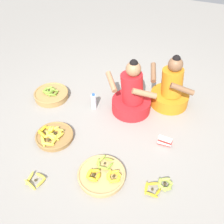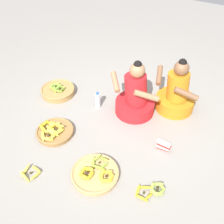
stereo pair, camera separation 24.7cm
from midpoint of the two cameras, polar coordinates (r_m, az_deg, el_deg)
The scene contains 10 objects.
ground_plane at distance 3.41m, azimuth 3.69°, elevation -2.50°, with size 10.00×10.00×0.00m, color gray.
vendor_woman_front at distance 3.43m, azimuth 7.11°, elevation 3.15°, with size 0.74×0.52×0.79m.
vendor_woman_behind at distance 3.61m, azimuth 15.68°, elevation 3.78°, with size 0.67×0.53×0.76m.
banana_basket_mid_left at distance 3.29m, azimuth -10.31°, elevation -4.22°, with size 0.46×0.46×0.14m.
banana_basket_front_right at distance 2.85m, azimuth -1.12°, elevation -13.32°, with size 0.51×0.51×0.13m.
banana_basket_front_left at distance 3.90m, azimuth -9.90°, elevation 4.55°, with size 0.49×0.49×0.16m.
loose_bananas_back_left at distance 2.80m, azimuth 11.53°, elevation -16.46°, with size 0.28×0.29×0.09m.
loose_bananas_back_center at distance 2.96m, azimuth -14.99°, elevation -12.75°, with size 0.19×0.20×0.09m.
water_bottle at distance 3.57m, azimuth -1.15°, elevation 2.47°, with size 0.07×0.07×0.25m.
packet_carton_stack at distance 3.14m, azimuth 13.36°, elevation -7.23°, with size 0.17×0.08×0.12m.
Camera 2 is at (1.09, -2.19, 2.38)m, focal length 42.08 mm.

